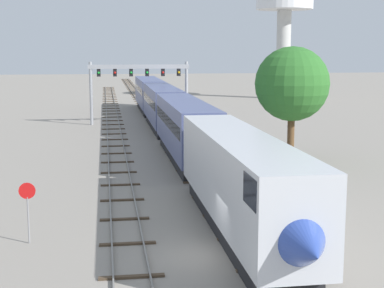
{
  "coord_description": "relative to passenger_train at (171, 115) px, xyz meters",
  "views": [
    {
      "loc": [
        -4.37,
        -23.8,
        8.84
      ],
      "look_at": [
        1.0,
        12.0,
        3.0
      ],
      "focal_mm": 54.37,
      "sensor_mm": 36.0,
      "label": 1
    }
  ],
  "objects": [
    {
      "name": "ground_plane",
      "position": [
        -2.0,
        -32.21,
        -2.6
      ],
      "size": [
        400.0,
        400.0,
        0.0
      ],
      "primitive_type": "plane",
      "color": "gray"
    },
    {
      "name": "track_main",
      "position": [
        0.0,
        27.79,
        -2.54
      ],
      "size": [
        2.6,
        200.0,
        0.16
      ],
      "color": "slate",
      "rests_on": "ground"
    },
    {
      "name": "trackside_tree_left",
      "position": [
        8.21,
        -11.91,
        3.61
      ],
      "size": [
        5.87,
        5.87,
        9.18
      ],
      "color": "brown",
      "rests_on": "ground"
    },
    {
      "name": "water_tower",
      "position": [
        26.29,
        48.35,
        14.96
      ],
      "size": [
        10.49,
        10.49,
        22.15
      ],
      "color": "beige",
      "rests_on": "ground"
    },
    {
      "name": "passenger_train",
      "position": [
        0.0,
        0.0,
        0.0
      ],
      "size": [
        3.04,
        77.44,
        4.8
      ],
      "color": "silver",
      "rests_on": "ground"
    },
    {
      "name": "stop_sign",
      "position": [
        -10.0,
        -29.32,
        -0.73
      ],
      "size": [
        0.76,
        0.08,
        2.88
      ],
      "color": "gray",
      "rests_on": "ground"
    },
    {
      "name": "track_near",
      "position": [
        -5.5,
        7.79,
        -2.54
      ],
      "size": [
        2.6,
        160.0,
        0.16
      ],
      "color": "slate",
      "rests_on": "ground"
    },
    {
      "name": "signal_gantry",
      "position": [
        -2.25,
        14.26,
        2.96
      ],
      "size": [
        12.1,
        0.49,
        7.52
      ],
      "color": "#999BA0",
      "rests_on": "ground"
    }
  ]
}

